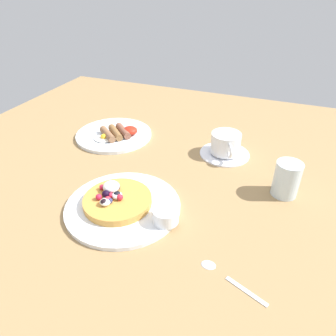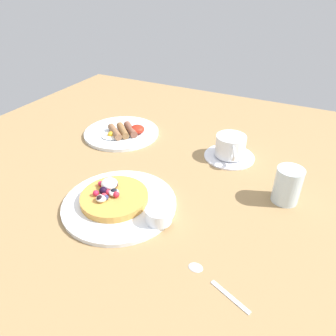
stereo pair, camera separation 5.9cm
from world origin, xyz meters
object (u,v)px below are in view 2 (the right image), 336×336
pancake_plate (120,204)px  water_glass (287,185)px  breakfast_plate (122,133)px  teaspoon (207,276)px  coffee_saucer (229,156)px  coffee_cup (231,145)px  syrup_ramekin (159,215)px

pancake_plate → water_glass: (34.36, 19.21, 3.92)cm
breakfast_plate → teaspoon: (45.70, -41.26, -0.30)cm
coffee_saucer → coffee_cup: size_ratio=1.31×
teaspoon → water_glass: 30.72cm
breakfast_plate → coffee_cup: size_ratio=2.19×
breakfast_plate → water_glass: bearing=-12.5°
syrup_ramekin → breakfast_plate: bearing=133.8°
water_glass → teaspoon: bearing=-107.0°
water_glass → breakfast_plate: bearing=167.5°
coffee_saucer → pancake_plate: bearing=-116.8°
breakfast_plate → teaspoon: 61.57cm
syrup_ramekin → coffee_saucer: syrup_ramekin is taller
pancake_plate → syrup_ramekin: syrup_ramekin is taller
breakfast_plate → coffee_saucer: 36.83cm
syrup_ramekin → teaspoon: 16.68cm
syrup_ramekin → pancake_plate: bearing=172.3°
coffee_saucer → teaspoon: bearing=-78.2°
pancake_plate → coffee_saucer: pancake_plate is taller
coffee_saucer → water_glass: size_ratio=1.66×
pancake_plate → syrup_ramekin: bearing=-7.7°
syrup_ramekin → water_glass: 31.09cm
coffee_cup → water_glass: water_glass is taller
coffee_saucer → coffee_cup: (0.06, -0.14, 3.58)cm
syrup_ramekin → water_glass: bearing=41.9°
breakfast_plate → coffee_cup: 37.05cm
breakfast_plate → coffee_saucer: bearing=2.3°
coffee_saucer → water_glass: (17.79, -13.65, 3.99)cm
syrup_ramekin → teaspoon: size_ratio=0.44×
pancake_plate → coffee_cup: (16.63, 32.72, 3.52)cm
teaspoon → coffee_cup: bearing=101.7°
breakfast_plate → teaspoon: size_ratio=1.90×
pancake_plate → breakfast_plate: 37.32cm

